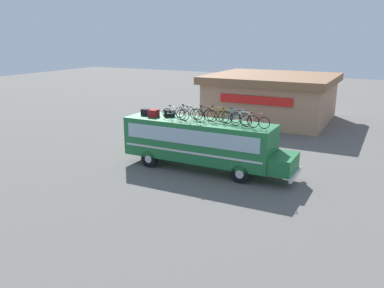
{
  "coord_description": "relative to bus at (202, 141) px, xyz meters",
  "views": [
    {
      "loc": [
        10.28,
        -20.8,
        8.02
      ],
      "look_at": [
        -0.45,
        0.0,
        1.53
      ],
      "focal_mm": 36.96,
      "sensor_mm": 36.0,
      "label": 1
    }
  ],
  "objects": [
    {
      "name": "ground_plane",
      "position": [
        -0.25,
        -0.0,
        -1.78
      ],
      "size": [
        120.0,
        120.0,
        0.0
      ],
      "primitive_type": "plane",
      "color": "#605E59"
    },
    {
      "name": "bus",
      "position": [
        0.0,
        0.0,
        0.0
      ],
      "size": [
        10.68,
        2.55,
        3.03
      ],
      "color": "#1E6B38",
      "rests_on": "ground"
    },
    {
      "name": "luggage_bag_1",
      "position": [
        -4.06,
        -0.02,
        1.45
      ],
      "size": [
        0.44,
        0.43,
        0.4
      ],
      "primitive_type": "cube",
      "color": "black",
      "rests_on": "bus"
    },
    {
      "name": "luggage_bag_2",
      "position": [
        -3.29,
        -0.23,
        1.48
      ],
      "size": [
        0.56,
        0.56,
        0.45
      ],
      "primitive_type": "cube",
      "color": "maroon",
      "rests_on": "bus"
    },
    {
      "name": "luggage_bag_3",
      "position": [
        -2.47,
        0.34,
        1.45
      ],
      "size": [
        0.6,
        0.36,
        0.4
      ],
      "primitive_type": "cube",
      "color": "black",
      "rests_on": "bus"
    },
    {
      "name": "rooftop_bicycle_1",
      "position": [
        -1.77,
        -0.32,
        1.61
      ],
      "size": [
        1.62,
        0.44,
        0.86
      ],
      "color": "black",
      "rests_on": "bus"
    },
    {
      "name": "rooftop_bicycle_2",
      "position": [
        -1.16,
        0.25,
        1.62
      ],
      "size": [
        1.71,
        0.44,
        0.87
      ],
      "color": "black",
      "rests_on": "bus"
    },
    {
      "name": "rooftop_bicycle_3",
      "position": [
        -0.48,
        -0.43,
        1.64
      ],
      "size": [
        1.76,
        0.44,
        0.93
      ],
      "color": "black",
      "rests_on": "bus"
    },
    {
      "name": "rooftop_bicycle_4",
      "position": [
        0.09,
        0.14,
        1.64
      ],
      "size": [
        1.66,
        0.44,
        0.93
      ],
      "color": "black",
      "rests_on": "bus"
    },
    {
      "name": "rooftop_bicycle_5",
      "position": [
        0.82,
        0.18,
        1.65
      ],
      "size": [
        1.68,
        0.44,
        0.96
      ],
      "color": "black",
      "rests_on": "bus"
    },
    {
      "name": "rooftop_bicycle_6",
      "position": [
        1.45,
        0.37,
        1.61
      ],
      "size": [
        1.68,
        0.44,
        0.86
      ],
      "color": "black",
      "rests_on": "bus"
    },
    {
      "name": "rooftop_bicycle_7",
      "position": [
        2.09,
        0.1,
        1.64
      ],
      "size": [
        1.81,
        0.44,
        0.94
      ],
      "color": "black",
      "rests_on": "bus"
    },
    {
      "name": "rooftop_bicycle_8",
      "position": [
        2.73,
        -0.24,
        1.64
      ],
      "size": [
        1.73,
        0.44,
        0.93
      ],
      "color": "black",
      "rests_on": "bus"
    },
    {
      "name": "rooftop_bicycle_9",
      "position": [
        3.35,
        -0.23,
        1.62
      ],
      "size": [
        1.69,
        0.44,
        0.89
      ],
      "color": "black",
      "rests_on": "bus"
    },
    {
      "name": "roadside_building",
      "position": [
        -0.51,
        16.42,
        0.44
      ],
      "size": [
        11.49,
        10.58,
        4.34
      ],
      "color": "tan",
      "rests_on": "ground"
    }
  ]
}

